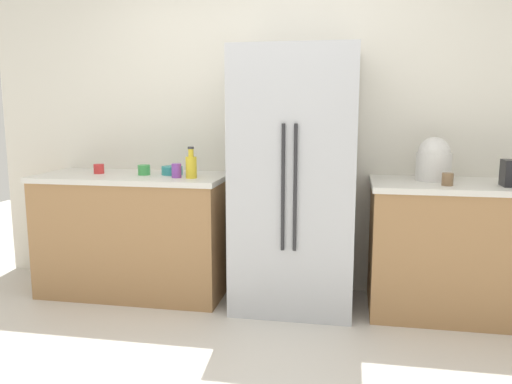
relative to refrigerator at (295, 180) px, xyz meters
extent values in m
cube|color=silver|center=(-0.21, 0.42, 0.40)|extent=(4.74, 0.10, 2.66)
cube|color=#9E7247|center=(-1.26, 0.03, -0.48)|extent=(1.42, 0.65, 0.90)
cube|color=silver|center=(-1.26, 0.03, -0.01)|extent=(1.45, 0.68, 0.04)
cube|color=#9E7247|center=(1.29, 0.03, -0.48)|extent=(1.48, 0.65, 0.90)
cube|color=silver|center=(1.29, 0.03, -0.01)|extent=(1.51, 0.68, 0.04)
cube|color=#B7BABF|center=(0.00, 0.00, 0.00)|extent=(0.86, 0.70, 1.86)
cylinder|color=#262628|center=(-0.04, -0.36, 0.00)|extent=(0.02, 0.02, 0.84)
cylinder|color=#262628|center=(0.04, -0.36, 0.00)|extent=(0.02, 0.02, 0.84)
cylinder|color=silver|center=(0.96, 0.11, 0.11)|extent=(0.24, 0.24, 0.19)
sphere|color=silver|center=(0.96, 0.11, 0.20)|extent=(0.22, 0.22, 0.22)
cylinder|color=yellow|center=(-0.75, -0.08, 0.09)|extent=(0.08, 0.08, 0.16)
cylinder|color=yellow|center=(-0.75, -0.08, 0.19)|extent=(0.04, 0.04, 0.06)
cylinder|color=#333338|center=(-0.75, -0.08, 0.23)|extent=(0.04, 0.04, 0.02)
cylinder|color=red|center=(-1.55, 0.05, 0.05)|extent=(0.08, 0.08, 0.07)
cylinder|color=green|center=(-1.16, 0.03, 0.05)|extent=(0.09, 0.09, 0.08)
cylinder|color=purple|center=(-0.87, -0.08, 0.06)|extent=(0.07, 0.07, 0.10)
cylinder|color=brown|center=(1.02, -0.12, 0.05)|extent=(0.07, 0.07, 0.08)
cylinder|color=teal|center=(-0.96, 0.08, 0.04)|extent=(0.16, 0.16, 0.06)
camera|label=1|loc=(0.38, -3.62, 0.51)|focal=35.70mm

